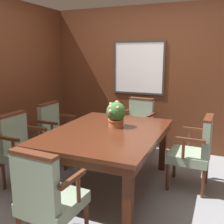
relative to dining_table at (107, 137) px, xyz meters
name	(u,v)px	position (x,y,z in m)	size (l,w,h in m)	color
ground_plane	(99,191)	(-0.04, -0.17, -0.64)	(14.00, 14.00, 0.00)	gray
wall_back	(143,79)	(-0.04, 1.66, 0.58)	(7.20, 0.08, 2.45)	#5B2D19
dining_table	(107,137)	(0.00, 0.00, 0.00)	(1.29, 1.72, 0.73)	#4C2314
chair_left_far	(56,131)	(-1.02, 0.39, -0.14)	(0.49, 0.52, 0.93)	#562B19
chair_head_near	(47,196)	(0.00, -1.22, -0.14)	(0.53, 0.50, 0.93)	#562B19
chair_head_far	(138,124)	(0.01, 1.25, -0.14)	(0.54, 0.52, 0.93)	#562B19
chair_left_near	(22,147)	(-1.00, -0.38, -0.14)	(0.49, 0.52, 0.93)	#562B19
chair_right_far	(195,149)	(1.01, 0.37, -0.14)	(0.49, 0.52, 0.93)	#562B19
potted_plant	(116,114)	(0.03, 0.20, 0.26)	(0.25, 0.27, 0.33)	#B2603D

